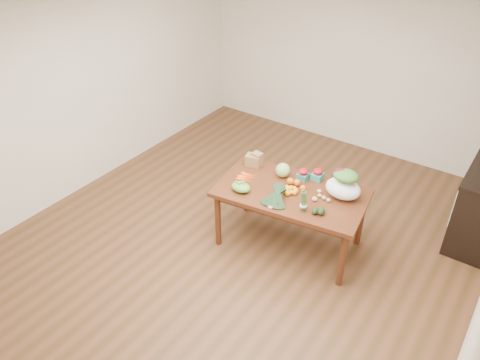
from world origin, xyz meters
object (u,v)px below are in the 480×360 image
Objects in this scene: dining_table at (290,218)px; cabbage at (283,170)px; kale_bunch at (274,197)px; mandarin_cluster at (290,189)px; paper_bag at (253,159)px; salad_bag at (343,185)px; asparagus_bundle at (304,201)px.

cabbage is (-0.23, 0.20, 0.46)m from dining_table.
mandarin_cluster is at bearing 72.65° from kale_bunch.
paper_bag is 0.59× the size of kale_bunch.
mandarin_cluster is 0.57m from salad_bag.
asparagus_bundle is (0.27, -0.20, 0.08)m from mandarin_cluster.
kale_bunch is 1.04× the size of salad_bag.
dining_table is 0.82m from paper_bag.
paper_bag is 0.61× the size of salad_bag.
kale_bunch is 0.75m from salad_bag.
dining_table is 6.94× the size of paper_bag.
paper_bag reaches higher than dining_table.
salad_bag is (0.23, 0.46, 0.02)m from asparagus_bundle.
mandarin_cluster is (0.00, -0.04, 0.42)m from dining_table.
paper_bag is at bearing 159.08° from mandarin_cluster.
paper_bag reaches higher than mandarin_cluster.
kale_bunch is 1.60× the size of asparagus_bundle.
mandarin_cluster is (0.24, -0.24, -0.04)m from cabbage.
cabbage reaches higher than kale_bunch.
kale_bunch is (-0.04, -0.30, 0.45)m from dining_table.
asparagus_bundle is at bearing -26.21° from paper_bag.
mandarin_cluster is 0.47× the size of salad_bag.
mandarin_cluster is at bearing 134.60° from asparagus_bundle.
mandarin_cluster reaches higher than dining_table.
salad_bag is at bearing 35.80° from kale_bunch.
cabbage reaches higher than mandarin_cluster.
mandarin_cluster is 0.45× the size of kale_bunch.
salad_bag reaches higher than mandarin_cluster.
cabbage is 0.67m from asparagus_bundle.
paper_bag is (-0.65, 0.21, 0.46)m from dining_table.
asparagus_bundle is at bearing -41.06° from cabbage.
cabbage is (0.41, -0.01, 0.00)m from paper_bag.
dining_table is at bearing -40.66° from cabbage.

